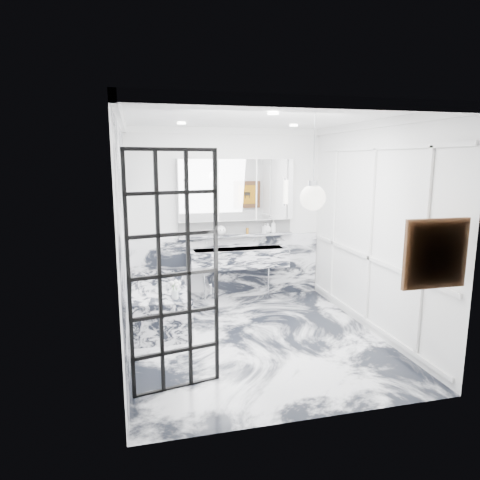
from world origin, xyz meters
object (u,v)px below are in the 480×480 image
object	(u,v)px
crittall_door	(174,275)
trough_sink	(239,258)
mirror_cabinet	(236,190)
bathtub	(160,304)

from	to	relation	value
crittall_door	trough_sink	bearing A→B (deg)	51.97
mirror_cabinet	trough_sink	bearing A→B (deg)	-90.00
crittall_door	mirror_cabinet	world-z (taller)	crittall_door
crittall_door	mirror_cabinet	distance (m)	3.03
trough_sink	mirror_cabinet	world-z (taller)	mirror_cabinet
mirror_cabinet	bathtub	bearing A→B (deg)	-147.94
mirror_cabinet	crittall_door	bearing A→B (deg)	-115.10
mirror_cabinet	bathtub	xyz separation A→B (m)	(-1.32, -0.83, -1.54)
bathtub	crittall_door	bearing A→B (deg)	-87.96
mirror_cabinet	bathtub	world-z (taller)	mirror_cabinet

